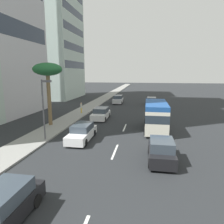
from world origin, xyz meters
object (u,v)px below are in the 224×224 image
Objects in this scene: car_third at (82,133)px; pedestrian_near_lamp at (81,107)px; car_fourth at (151,101)px; car_sixth at (101,114)px; car_seventh at (161,151)px; minibus_second at (156,115)px; car_lead at (1,208)px; street_lamp at (44,102)px; palm_tree at (48,71)px; car_fifth at (118,100)px.

car_third is 12.62m from pedestrian_near_lamp.
car_sixth reaches higher than car_fourth.
car_fourth is 26.60m from car_seventh.
pedestrian_near_lamp is (7.44, 10.95, -0.67)m from minibus_second.
car_lead is 0.78× the size of street_lamp.
street_lamp is at bearing 176.90° from pedestrian_near_lamp.
minibus_second reaches higher than car_third.
car_lead is at bearing -162.26° from street_lamp.
minibus_second is 8.22m from car_seventh.
car_lead is 1.07× the size of car_seventh.
palm_tree is at bearing 57.03° from car_seventh.
palm_tree is at bearing -15.70° from car_fifth.
street_lamp is at bearing 117.63° from minibus_second.
minibus_second is 1.47× the size of car_sixth.
car_third is at bearing -129.64° from palm_tree.
car_sixth is 8.96m from palm_tree.
car_third is at bearing -179.52° from car_lead.
car_fifth is (35.17, -0.04, 0.04)m from car_lead.
car_fourth is at bearing -23.10° from street_lamp.
car_seventh is 19.12m from pedestrian_near_lamp.
pedestrian_near_lamp reaches higher than car_sixth.
car_seventh is 11.07m from street_lamp.
street_lamp is (-0.81, 3.22, 2.94)m from car_third.
street_lamp is at bearing -17.05° from car_sixth.
pedestrian_near_lamp is (11.98, 3.95, 0.31)m from car_third.
car_sixth is at bearing -1.28° from car_fifth.
car_sixth is 10.69m from street_lamp.
car_fourth is 26.02m from street_lamp.
car_lead is 20.19m from car_sixth.
street_lamp reaches higher than car_seventh.
car_fourth is at bearing 0.35° from car_seventh.
palm_tree is (-19.56, 5.50, 5.66)m from car_fifth.
car_lead is 1.05× the size of car_fifth.
minibus_second is 11.70m from street_lamp.
car_seventh is at bearing 14.12° from car_fifth.
car_sixth is (9.02, 0.20, 0.01)m from car_third.
car_fifth is (24.01, -0.13, 0.06)m from car_third.
minibus_second is at bearing -89.57° from palm_tree.
street_lamp is (-12.79, -0.73, 2.63)m from pedestrian_near_lamp.
car_fifth reaches higher than car_fourth.
minibus_second is 1.19× the size of street_lamp.
minibus_second is 20.67m from car_fifth.
car_lead is 0.97× the size of car_sixth.
pedestrian_near_lamp reaches higher than car_seventh.
minibus_second reaches higher than pedestrian_near_lamp.
car_sixth is (-14.99, 0.33, -0.05)m from car_fifth.
car_sixth is at bearing 58.08° from minibus_second.
minibus_second reaches higher than car_sixth.
palm_tree is (4.45, 5.37, 5.73)m from car_third.
minibus_second is 1.43× the size of car_fourth.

